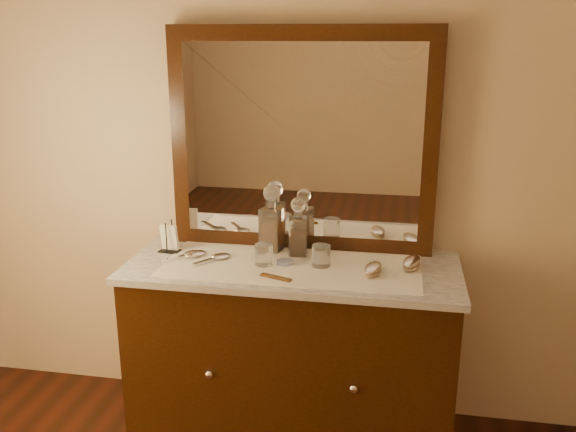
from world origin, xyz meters
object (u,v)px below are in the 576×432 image
object	(u,v)px
dresser_cabinet	(292,355)
comb	(276,277)
napkin_rack	(170,239)
decanter_left	(272,225)
mirror_frame	(302,141)
hand_mirror_outer	(191,255)
decanter_right	(298,233)
pin_dish	(285,262)
brush_near	(373,269)
brush_far	(412,263)
hand_mirror_inner	(218,257)

from	to	relation	value
dresser_cabinet	comb	world-z (taller)	comb
napkin_rack	decanter_left	size ratio (longest dim) A/B	0.47
mirror_frame	comb	world-z (taller)	mirror_frame
mirror_frame	napkin_rack	xyz separation A→B (m)	(-0.58, -0.18, -0.44)
mirror_frame	hand_mirror_outer	bearing A→B (deg)	-153.18
napkin_rack	decanter_right	bearing A→B (deg)	5.52
hand_mirror_outer	dresser_cabinet	bearing A→B (deg)	-1.33
comb	pin_dish	bearing A→B (deg)	107.76
brush_near	brush_far	world-z (taller)	brush_far
brush_far	napkin_rack	bearing A→B (deg)	178.99
decanter_right	hand_mirror_inner	size ratio (longest dim) A/B	1.46
decanter_right	decanter_left	bearing A→B (deg)	161.53
brush_near	hand_mirror_outer	distance (m)	0.81
decanter_right	hand_mirror_outer	bearing A→B (deg)	-166.57
pin_dish	hand_mirror_outer	world-z (taller)	hand_mirror_outer
dresser_cabinet	hand_mirror_inner	world-z (taller)	hand_mirror_inner
pin_dish	brush_far	size ratio (longest dim) A/B	0.46
napkin_rack	hand_mirror_inner	xyz separation A→B (m)	(0.25, -0.06, -0.05)
comb	decanter_right	xyz separation A→B (m)	(0.04, 0.29, 0.10)
hand_mirror_inner	hand_mirror_outer	bearing A→B (deg)	175.77
pin_dish	brush_near	size ratio (longest dim) A/B	0.49
brush_near	brush_far	xyz separation A→B (m)	(0.16, 0.10, 0.00)
hand_mirror_inner	comb	bearing A→B (deg)	-30.09
pin_dish	comb	bearing A→B (deg)	-91.83
decanter_left	dresser_cabinet	bearing A→B (deg)	-53.36
pin_dish	hand_mirror_outer	size ratio (longest dim) A/B	0.39
pin_dish	decanter_right	size ratio (longest dim) A/B	0.28
napkin_rack	brush_far	xyz separation A→B (m)	(1.09, -0.02, -0.03)
hand_mirror_inner	napkin_rack	bearing A→B (deg)	165.28
napkin_rack	brush_near	distance (m)	0.94
dresser_cabinet	mirror_frame	world-z (taller)	mirror_frame
dresser_cabinet	mirror_frame	distance (m)	0.97
comb	decanter_left	xyz separation A→B (m)	(-0.09, 0.34, 0.11)
napkin_rack	brush_near	xyz separation A→B (m)	(0.93, -0.12, -0.03)
decanter_right	hand_mirror_inner	distance (m)	0.37
napkin_rack	brush_far	size ratio (longest dim) A/B	0.89
pin_dish	decanter_left	size ratio (longest dim) A/B	0.24
napkin_rack	brush_near	world-z (taller)	napkin_rack
pin_dish	decanter_right	bearing A→B (deg)	73.25
dresser_cabinet	hand_mirror_outer	xyz separation A→B (m)	(-0.46, 0.01, 0.45)
decanter_right	brush_far	xyz separation A→B (m)	(0.50, -0.08, -0.08)
decanter_right	hand_mirror_outer	size ratio (longest dim) A/B	1.37
mirror_frame	decanter_right	bearing A→B (deg)	-87.62
comb	brush_near	size ratio (longest dim) A/B	0.92
napkin_rack	hand_mirror_inner	world-z (taller)	napkin_rack
mirror_frame	pin_dish	distance (m)	0.55
brush_near	hand_mirror_outer	world-z (taller)	brush_near
comb	brush_near	xyz separation A→B (m)	(0.39, 0.12, 0.02)
dresser_cabinet	pin_dish	bearing A→B (deg)	175.89
decanter_right	hand_mirror_outer	distance (m)	0.49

